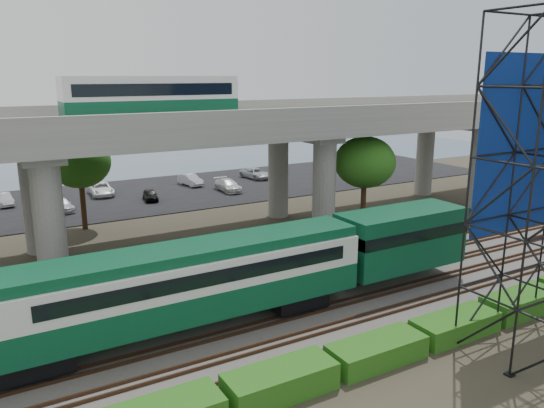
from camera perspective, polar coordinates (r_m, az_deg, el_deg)
ground at (r=27.58m, az=3.52°, el=-13.18°), size 140.00×140.00×0.00m
ballast_bed at (r=29.05m, az=1.30°, el=-11.48°), size 90.00×12.00×0.20m
service_road at (r=36.04m, az=-5.78°, el=-6.51°), size 90.00×5.00×0.08m
parking_lot at (r=57.49m, az=-15.50°, el=0.75°), size 90.00×18.00×0.08m
harbor_water at (r=78.64m, az=-19.63°, el=3.83°), size 140.00×40.00×0.03m
rail_tracks at (r=28.98m, az=1.31°, el=-11.15°), size 90.00×9.52×0.16m
commuter_train at (r=26.36m, az=-5.64°, el=-7.67°), size 29.30×3.06×4.30m
overpass at (r=39.09m, az=-9.64°, el=7.29°), size 80.00×12.00×12.40m
hedge_strip at (r=24.87m, az=11.22°, el=-15.17°), size 34.60×1.80×1.20m
trees at (r=38.32m, az=-15.89°, el=2.84°), size 40.94×16.94×7.69m
suv at (r=32.84m, az=-17.24°, el=-7.82°), size 5.32×3.98×1.34m
parked_cars at (r=57.66m, az=-13.78°, el=1.56°), size 37.88×9.67×1.32m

